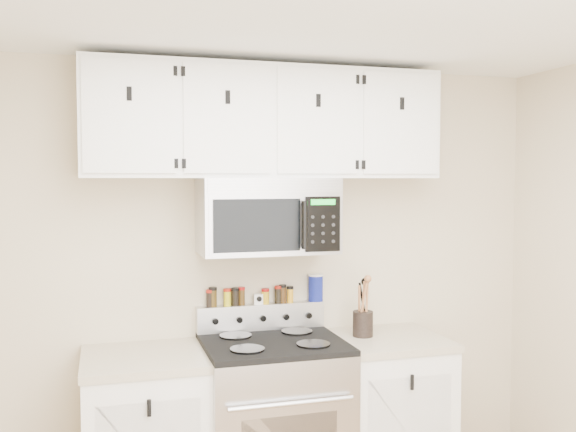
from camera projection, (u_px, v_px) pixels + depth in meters
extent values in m
cube|color=#BEAC8E|center=(259.00, 278.00, 3.80)|extent=(3.50, 0.01, 2.50)
cube|color=#B7B7BA|center=(274.00, 428.00, 3.53)|extent=(0.76, 0.65, 0.92)
cube|color=black|center=(273.00, 343.00, 3.51)|extent=(0.76, 0.65, 0.03)
cube|color=#B7B7BA|center=(261.00, 317.00, 3.77)|extent=(0.76, 0.08, 0.15)
cylinder|color=black|center=(247.00, 349.00, 3.31)|extent=(0.18, 0.18, 0.01)
cylinder|color=black|center=(313.00, 344.00, 3.41)|extent=(0.18, 0.18, 0.01)
cylinder|color=black|center=(236.00, 336.00, 3.60)|extent=(0.18, 0.18, 0.01)
cylinder|color=black|center=(297.00, 331.00, 3.70)|extent=(0.18, 0.18, 0.01)
cube|color=tan|center=(144.00, 358.00, 3.34)|extent=(0.64, 0.62, 0.04)
cube|color=white|center=(386.00, 417.00, 3.75)|extent=(0.62, 0.60, 0.88)
cube|color=tan|center=(387.00, 340.00, 3.73)|extent=(0.64, 0.62, 0.04)
cube|color=#9E9EA3|center=(267.00, 216.00, 3.60)|extent=(0.76, 0.38, 0.42)
cube|color=#B7B7BA|center=(276.00, 186.00, 3.40)|extent=(0.73, 0.01, 0.08)
cube|color=black|center=(257.00, 225.00, 3.38)|extent=(0.47, 0.01, 0.28)
cube|color=black|center=(323.00, 224.00, 3.48)|extent=(0.20, 0.01, 0.30)
cylinder|color=black|center=(305.00, 225.00, 3.41)|extent=(0.03, 0.03, 0.26)
cube|color=white|center=(266.00, 123.00, 3.59)|extent=(2.00, 0.33, 0.62)
cube|color=white|center=(129.00, 116.00, 3.22)|extent=(0.46, 0.01, 0.57)
cube|color=black|center=(129.00, 94.00, 3.20)|extent=(0.02, 0.01, 0.07)
cube|color=white|center=(228.00, 119.00, 3.36)|extent=(0.46, 0.01, 0.57)
cube|color=black|center=(228.00, 97.00, 3.34)|extent=(0.03, 0.01, 0.07)
cube|color=white|center=(318.00, 121.00, 3.50)|extent=(0.46, 0.01, 0.57)
cube|color=black|center=(318.00, 100.00, 3.48)|extent=(0.03, 0.01, 0.07)
cube|color=white|center=(401.00, 123.00, 3.64)|extent=(0.46, 0.01, 0.57)
cube|color=black|center=(402.00, 103.00, 3.62)|extent=(0.02, 0.01, 0.07)
cylinder|color=black|center=(363.00, 324.00, 3.73)|extent=(0.12, 0.12, 0.15)
cylinder|color=#986037|center=(363.00, 305.00, 3.72)|extent=(0.01, 0.01, 0.27)
cylinder|color=#986037|center=(367.00, 303.00, 3.71)|extent=(0.01, 0.01, 0.29)
cylinder|color=#986037|center=(359.00, 306.00, 3.72)|extent=(0.01, 0.01, 0.25)
cylinder|color=black|center=(363.00, 305.00, 3.74)|extent=(0.01, 0.01, 0.26)
cylinder|color=#986037|center=(363.00, 305.00, 3.70)|extent=(0.01, 0.01, 0.28)
cube|color=white|center=(258.00, 299.00, 3.76)|extent=(0.06, 0.05, 0.06)
cylinder|color=navy|center=(316.00, 288.00, 3.86)|extent=(0.09, 0.09, 0.15)
cylinder|color=white|center=(316.00, 275.00, 3.86)|extent=(0.09, 0.09, 0.01)
cylinder|color=black|center=(210.00, 300.00, 3.68)|extent=(0.04, 0.04, 0.08)
cylinder|color=#AB180D|center=(210.00, 291.00, 3.68)|extent=(0.04, 0.04, 0.02)
cylinder|color=#443110|center=(213.00, 298.00, 3.69)|extent=(0.05, 0.05, 0.10)
cylinder|color=black|center=(213.00, 289.00, 3.68)|extent=(0.05, 0.05, 0.02)
cylinder|color=gold|center=(227.00, 299.00, 3.71)|extent=(0.04, 0.04, 0.08)
cylinder|color=#B41E0D|center=(227.00, 290.00, 3.71)|extent=(0.04, 0.04, 0.02)
cylinder|color=black|center=(235.00, 298.00, 3.72)|extent=(0.04, 0.04, 0.09)
cylinder|color=black|center=(235.00, 289.00, 3.72)|extent=(0.05, 0.05, 0.02)
cylinder|color=#462F10|center=(242.00, 297.00, 3.74)|extent=(0.04, 0.04, 0.09)
cylinder|color=#AA0D0E|center=(242.00, 288.00, 3.73)|extent=(0.04, 0.04, 0.02)
cylinder|color=gold|center=(265.00, 298.00, 3.78)|extent=(0.04, 0.04, 0.07)
cylinder|color=#980B0B|center=(265.00, 290.00, 3.77)|extent=(0.05, 0.05, 0.02)
cylinder|color=black|center=(278.00, 296.00, 3.80)|extent=(0.04, 0.04, 0.09)
cylinder|color=#A2180C|center=(278.00, 287.00, 3.79)|extent=(0.04, 0.04, 0.02)
cylinder|color=#40270F|center=(283.00, 295.00, 3.80)|extent=(0.04, 0.04, 0.09)
cylinder|color=black|center=(283.00, 286.00, 3.80)|extent=(0.04, 0.04, 0.02)
cylinder|color=gold|center=(290.00, 296.00, 3.82)|extent=(0.04, 0.04, 0.08)
cylinder|color=black|center=(290.00, 288.00, 3.82)|extent=(0.04, 0.04, 0.02)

